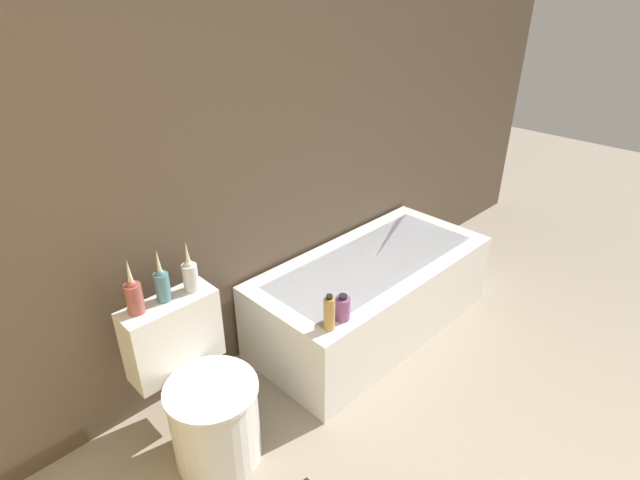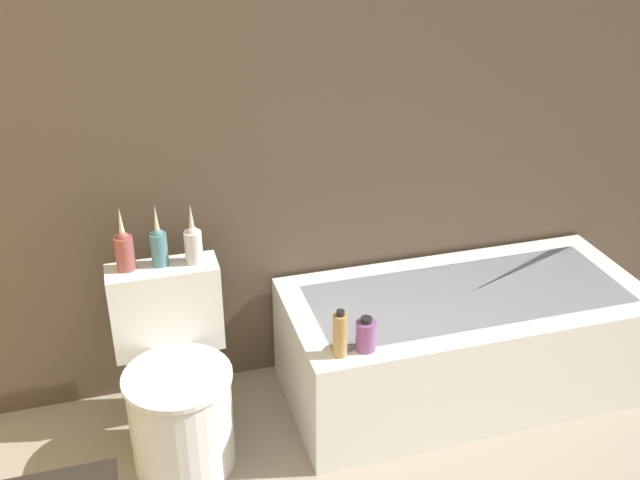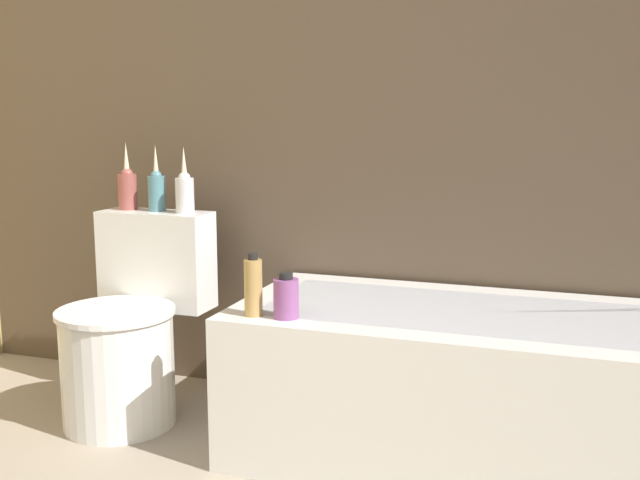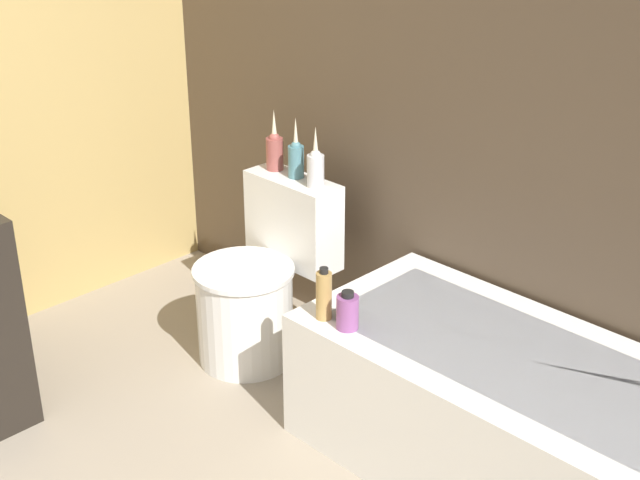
{
  "view_description": "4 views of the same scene",
  "coord_description": "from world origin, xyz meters",
  "px_view_note": "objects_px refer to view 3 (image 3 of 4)",
  "views": [
    {
      "loc": [
        -1.31,
        0.38,
        2.04
      ],
      "look_at": [
        0.13,
        1.84,
        0.94
      ],
      "focal_mm": 28.0,
      "sensor_mm": 36.0,
      "label": 1
    },
    {
      "loc": [
        -0.62,
        -0.46,
        2.18
      ],
      "look_at": [
        0.06,
        1.88,
        0.93
      ],
      "focal_mm": 42.0,
      "sensor_mm": 36.0,
      "label": 2
    },
    {
      "loc": [
        1.03,
        -0.32,
        1.12
      ],
      "look_at": [
        0.26,
        1.91,
        0.72
      ],
      "focal_mm": 42.0,
      "sensor_mm": 36.0,
      "label": 3
    },
    {
      "loc": [
        2.01,
        -0.2,
        2.07
      ],
      "look_at": [
        -0.0,
        1.82,
        0.74
      ],
      "focal_mm": 50.0,
      "sensor_mm": 36.0,
      "label": 4
    }
  ],
  "objects_px": {
    "bathtub": "(478,386)",
    "vase_gold": "(127,187)",
    "vase_bronze": "(185,191)",
    "shampoo_bottle_tall": "(253,287)",
    "toilet": "(130,334)",
    "shampoo_bottle_short": "(286,298)",
    "vase_silver": "(157,189)"
  },
  "relations": [
    {
      "from": "bathtub",
      "to": "vase_gold",
      "type": "bearing_deg",
      "value": 172.83
    },
    {
      "from": "vase_gold",
      "to": "vase_bronze",
      "type": "distance_m",
      "value": 0.26
    },
    {
      "from": "vase_gold",
      "to": "shampoo_bottle_tall",
      "type": "distance_m",
      "value": 0.89
    },
    {
      "from": "toilet",
      "to": "vase_bronze",
      "type": "height_order",
      "value": "vase_bronze"
    },
    {
      "from": "vase_gold",
      "to": "shampoo_bottle_short",
      "type": "relative_size",
      "value": 1.85
    },
    {
      "from": "toilet",
      "to": "shampoo_bottle_short",
      "type": "relative_size",
      "value": 5.24
    },
    {
      "from": "shampoo_bottle_tall",
      "to": "toilet",
      "type": "bearing_deg",
      "value": 159.82
    },
    {
      "from": "vase_silver",
      "to": "shampoo_bottle_short",
      "type": "distance_m",
      "value": 0.88
    },
    {
      "from": "vase_bronze",
      "to": "shampoo_bottle_short",
      "type": "bearing_deg",
      "value": -36.02
    },
    {
      "from": "bathtub",
      "to": "shampoo_bottle_short",
      "type": "xyz_separation_m",
      "value": [
        -0.56,
        -0.26,
        0.31
      ]
    },
    {
      "from": "toilet",
      "to": "shampoo_bottle_short",
      "type": "height_order",
      "value": "toilet"
    },
    {
      "from": "bathtub",
      "to": "toilet",
      "type": "bearing_deg",
      "value": -177.81
    },
    {
      "from": "shampoo_bottle_short",
      "to": "toilet",
      "type": "bearing_deg",
      "value": 163.28
    },
    {
      "from": "shampoo_bottle_short",
      "to": "bathtub",
      "type": "bearing_deg",
      "value": 25.11
    },
    {
      "from": "vase_silver",
      "to": "vase_bronze",
      "type": "distance_m",
      "value": 0.13
    },
    {
      "from": "toilet",
      "to": "bathtub",
      "type": "bearing_deg",
      "value": 2.19
    },
    {
      "from": "shampoo_bottle_tall",
      "to": "vase_bronze",
      "type": "bearing_deg",
      "value": 137.75
    },
    {
      "from": "vase_gold",
      "to": "vase_bronze",
      "type": "bearing_deg",
      "value": -3.76
    },
    {
      "from": "bathtub",
      "to": "vase_gold",
      "type": "xyz_separation_m",
      "value": [
        -1.4,
        0.18,
        0.58
      ]
    },
    {
      "from": "shampoo_bottle_tall",
      "to": "vase_gold",
      "type": "bearing_deg",
      "value": 148.74
    },
    {
      "from": "vase_silver",
      "to": "shampoo_bottle_tall",
      "type": "height_order",
      "value": "vase_silver"
    },
    {
      "from": "toilet",
      "to": "vase_gold",
      "type": "relative_size",
      "value": 2.83
    },
    {
      "from": "vase_gold",
      "to": "toilet",
      "type": "bearing_deg",
      "value": -59.64
    },
    {
      "from": "shampoo_bottle_short",
      "to": "vase_bronze",
      "type": "bearing_deg",
      "value": 143.98
    },
    {
      "from": "toilet",
      "to": "vase_gold",
      "type": "xyz_separation_m",
      "value": [
        -0.13,
        0.22,
        0.52
      ]
    },
    {
      "from": "vase_gold",
      "to": "shampoo_bottle_tall",
      "type": "relative_size",
      "value": 1.33
    },
    {
      "from": "vase_silver",
      "to": "vase_bronze",
      "type": "xyz_separation_m",
      "value": [
        0.13,
        -0.02,
        -0.0
      ]
    },
    {
      "from": "shampoo_bottle_tall",
      "to": "vase_silver",
      "type": "bearing_deg",
      "value": 143.58
    },
    {
      "from": "shampoo_bottle_tall",
      "to": "shampoo_bottle_short",
      "type": "bearing_deg",
      "value": 4.76
    },
    {
      "from": "toilet",
      "to": "vase_bronze",
      "type": "relative_size",
      "value": 2.95
    },
    {
      "from": "vase_silver",
      "to": "shampoo_bottle_tall",
      "type": "bearing_deg",
      "value": -36.42
    },
    {
      "from": "vase_bronze",
      "to": "bathtub",
      "type": "bearing_deg",
      "value": -7.95
    }
  ]
}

